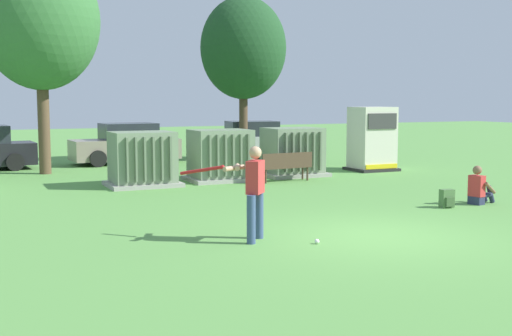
# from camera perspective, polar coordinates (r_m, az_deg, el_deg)

# --- Properties ---
(ground_plane) EXTENTS (96.00, 96.00, 0.00)m
(ground_plane) POSITION_cam_1_polar(r_m,az_deg,el_deg) (12.57, 10.55, -5.90)
(ground_plane) COLOR #5B9947
(transformer_west) EXTENTS (2.10, 1.70, 1.62)m
(transformer_west) POSITION_cam_1_polar(r_m,az_deg,el_deg) (19.56, -9.95, 0.73)
(transformer_west) COLOR #9E9B93
(transformer_west) RESTS_ON ground
(transformer_mid_west) EXTENTS (2.10, 1.70, 1.62)m
(transformer_mid_west) POSITION_cam_1_polar(r_m,az_deg,el_deg) (20.57, -3.15, 1.07)
(transformer_mid_west) COLOR #9E9B93
(transformer_mid_west) RESTS_ON ground
(transformer_mid_east) EXTENTS (2.10, 1.70, 1.62)m
(transformer_mid_east) POSITION_cam_1_polar(r_m,az_deg,el_deg) (21.88, 3.23, 1.37)
(transformer_mid_east) COLOR #9E9B93
(transformer_mid_east) RESTS_ON ground
(generator_enclosure) EXTENTS (1.60, 1.40, 2.30)m
(generator_enclosure) POSITION_cam_1_polar(r_m,az_deg,el_deg) (23.84, 10.16, 2.51)
(generator_enclosure) COLOR #262626
(generator_enclosure) RESTS_ON ground
(park_bench) EXTENTS (1.82, 0.53, 0.92)m
(park_bench) POSITION_cam_1_polar(r_m,az_deg,el_deg) (20.31, 2.65, 0.29)
(park_bench) COLOR #4C3828
(park_bench) RESTS_ON ground
(batter) EXTENTS (1.35, 1.28, 1.74)m
(batter) POSITION_cam_1_polar(r_m,az_deg,el_deg) (11.79, -0.33, -1.77)
(batter) COLOR #384C75
(batter) RESTS_ON ground
(sports_ball) EXTENTS (0.09, 0.09, 0.09)m
(sports_ball) POSITION_cam_1_polar(r_m,az_deg,el_deg) (11.75, 5.38, -6.44)
(sports_ball) COLOR white
(sports_ball) RESTS_ON ground
(seated_spectator) EXTENTS (0.77, 0.62, 0.96)m
(seated_spectator) POSITION_cam_1_polar(r_m,az_deg,el_deg) (16.93, 19.01, -1.75)
(seated_spectator) COLOR #282D4C
(seated_spectator) RESTS_ON ground
(backpack) EXTENTS (0.34, 0.28, 0.44)m
(backpack) POSITION_cam_1_polar(r_m,az_deg,el_deg) (16.16, 16.45, -2.61)
(backpack) COLOR #4C723F
(backpack) RESTS_ON ground
(tree_left) EXTENTS (3.98, 3.98, 7.61)m
(tree_left) POSITION_cam_1_polar(r_m,az_deg,el_deg) (23.66, -18.43, 12.17)
(tree_left) COLOR brown
(tree_left) RESTS_ON ground
(tree_center_left) EXTENTS (3.56, 3.56, 6.80)m
(tree_center_left) POSITION_cam_1_polar(r_m,az_deg,el_deg) (27.29, -1.12, 10.46)
(tree_center_left) COLOR #4C3828
(tree_center_left) RESTS_ON ground
(parked_car_left_of_center) EXTENTS (4.27, 2.06, 1.62)m
(parked_car_left_of_center) POSITION_cam_1_polar(r_m,az_deg,el_deg) (26.52, -11.36, 2.01)
(parked_car_left_of_center) COLOR gray
(parked_car_left_of_center) RESTS_ON ground
(parked_car_right_of_center) EXTENTS (4.41, 2.38, 1.62)m
(parked_car_right_of_center) POSITION_cam_1_polar(r_m,az_deg,el_deg) (28.41, -0.58, 2.40)
(parked_car_right_of_center) COLOR #B2B2B7
(parked_car_right_of_center) RESTS_ON ground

